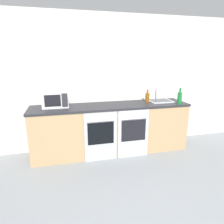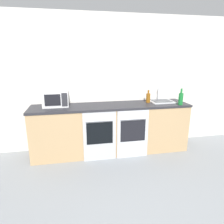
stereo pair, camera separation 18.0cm
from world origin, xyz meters
The scene contains 8 objects.
wall_back centered at (0.00, 2.42, 1.30)m, with size 10.00×0.06×2.60m.
counter_back centered at (0.00, 2.08, 0.47)m, with size 2.97×0.65×0.94m.
oven_left centered at (-0.27, 1.75, 0.46)m, with size 0.58×0.06×0.89m.
oven_right centered at (0.33, 1.75, 0.46)m, with size 0.58×0.06×0.89m.
microwave centered at (-1.00, 2.17, 1.09)m, with size 0.45×0.33×0.29m.
bottle_green centered at (1.27, 1.83, 1.06)m, with size 0.08×0.08×0.31m.
bottle_amber centered at (0.75, 2.14, 1.04)m, with size 0.08×0.08×0.25m.
sink centered at (1.04, 2.16, 0.95)m, with size 0.46×0.43×0.25m.
Camera 1 is at (-0.87, -1.46, 1.79)m, focal length 32.00 mm.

